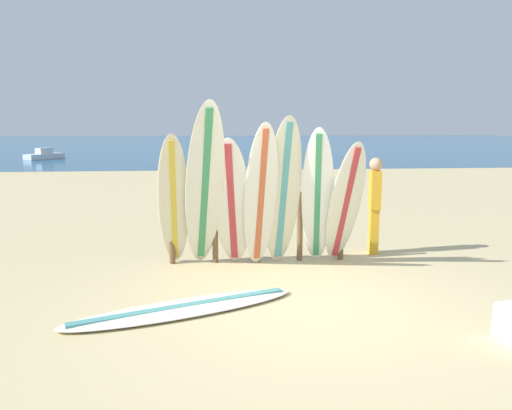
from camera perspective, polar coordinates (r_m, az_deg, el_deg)
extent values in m
plane|color=#CCB784|center=(5.78, 6.60, -12.23)|extent=(120.00, 120.00, 0.00)
cube|color=#1E5984|center=(63.29, -4.43, 7.41)|extent=(120.00, 80.00, 0.01)
cylinder|color=brown|center=(7.55, -9.92, -2.80)|extent=(0.09, 0.09, 1.10)
cylinder|color=brown|center=(7.53, -4.85, -2.73)|extent=(0.09, 0.09, 1.10)
cylinder|color=brown|center=(7.56, 0.22, -2.64)|extent=(0.09, 0.09, 1.10)
cylinder|color=brown|center=(7.66, 5.19, -2.53)|extent=(0.09, 0.09, 1.10)
cylinder|color=brown|center=(7.80, 10.02, -2.40)|extent=(0.09, 0.09, 1.10)
cylinder|color=brown|center=(7.49, 0.22, 0.34)|extent=(2.77, 0.08, 0.08)
ellipsoid|color=beige|center=(7.18, -9.69, 0.36)|extent=(0.52, 0.95, 2.03)
cube|color=gold|center=(7.18, -9.69, 0.36)|extent=(0.14, 0.87, 1.87)
ellipsoid|color=silver|center=(6.98, -6.08, 2.02)|extent=(0.74, 1.23, 2.47)
cube|color=#388C59|center=(6.98, -6.08, 2.02)|extent=(0.28, 1.08, 2.28)
ellipsoid|color=white|center=(7.17, -2.88, 0.23)|extent=(0.69, 0.81, 1.97)
cube|color=#B73338|center=(7.17, -2.88, 0.23)|extent=(0.23, 0.68, 1.81)
ellipsoid|color=white|center=(7.09, 0.56, 1.01)|extent=(0.58, 0.73, 2.18)
cube|color=#CC5933|center=(7.09, 0.56, 1.01)|extent=(0.17, 0.64, 2.01)
ellipsoid|color=beige|center=(7.22, 3.21, 1.51)|extent=(0.64, 0.70, 2.27)
cube|color=teal|center=(7.22, 3.21, 1.51)|extent=(0.19, 0.59, 2.09)
ellipsoid|color=white|center=(7.32, 7.26, 0.92)|extent=(0.62, 0.82, 2.11)
cube|color=#388C59|center=(7.32, 7.26, 0.92)|extent=(0.23, 0.70, 1.94)
ellipsoid|color=silver|center=(7.36, 10.46, 0.11)|extent=(0.62, 0.91, 1.91)
cube|color=#B73338|center=(7.36, 10.46, 0.11)|extent=(0.21, 0.80, 1.76)
ellipsoid|color=white|center=(5.77, -8.58, -11.94)|extent=(2.81, 1.53, 0.07)
cube|color=teal|center=(5.77, -8.58, -11.94)|extent=(2.43, 1.00, 0.08)
cube|color=gold|center=(8.30, 13.67, -3.04)|extent=(0.17, 0.23, 0.75)
cube|color=gold|center=(8.18, 13.86, 1.72)|extent=(0.20, 0.28, 0.64)
sphere|color=tan|center=(8.14, 13.97, 4.69)|extent=(0.22, 0.22, 0.22)
cube|color=silver|center=(33.56, -23.68, 5.26)|extent=(2.13, 2.43, 0.35)
cube|color=silver|center=(33.54, -23.72, 5.87)|extent=(1.00, 1.05, 0.36)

